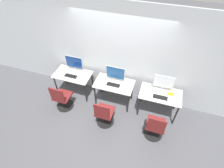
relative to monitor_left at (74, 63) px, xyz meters
name	(u,v)px	position (x,y,z in m)	size (l,w,h in m)	color
ground_plane	(111,109)	(1.26, -0.50, -1.02)	(20.00, 20.00, 0.00)	#4C4C51
wall_back	(119,55)	(1.26, 0.24, 0.38)	(12.00, 0.05, 2.80)	#B7BCC1
desk_left	(73,77)	(0.00, -0.19, -0.36)	(1.06, 0.61, 0.75)	silver
monitor_left	(74,63)	(0.00, 0.00, 0.00)	(0.51, 0.15, 0.48)	#B2B2B7
keyboard_left	(71,76)	(0.00, -0.29, -0.25)	(0.36, 0.13, 0.02)	black
mouse_left	(78,78)	(0.24, -0.32, -0.25)	(0.06, 0.09, 0.03)	silver
office_chair_left	(62,99)	(-0.05, -0.85, -0.64)	(0.48, 0.48, 0.90)	black
desk_center	(114,86)	(1.26, -0.19, -0.36)	(1.06, 0.61, 0.75)	silver
monitor_center	(115,73)	(1.26, -0.08, 0.00)	(0.51, 0.15, 0.48)	#B2B2B7
keyboard_center	(113,85)	(1.26, -0.26, -0.25)	(0.36, 0.13, 0.02)	black
mouse_center	(123,87)	(1.52, -0.28, -0.25)	(0.06, 0.09, 0.03)	silver
office_chair_center	(104,115)	(1.24, -0.99, -0.64)	(0.48, 0.48, 0.90)	black
desk_right	(160,96)	(2.51, -0.19, -0.36)	(1.06, 0.61, 0.75)	silver
monitor_right	(164,82)	(2.51, -0.03, 0.00)	(0.51, 0.15, 0.48)	#B2B2B7
keyboard_right	(160,97)	(2.51, -0.32, -0.25)	(0.36, 0.13, 0.02)	black
mouse_right	(171,99)	(2.78, -0.29, -0.25)	(0.06, 0.09, 0.03)	silver
office_chair_right	(155,127)	(2.54, -0.97, -0.64)	(0.48, 0.48, 0.90)	black
placard_right	(170,94)	(2.74, -0.16, -0.22)	(0.16, 0.03, 0.08)	yellow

